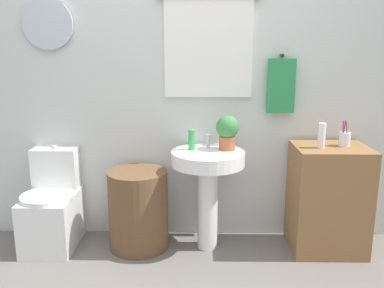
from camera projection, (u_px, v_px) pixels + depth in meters
The scene contains 10 objects.
back_wall at pixel (183, 71), 3.13m from camera, with size 4.40×0.18×2.60m.
toilet at pixel (53, 209), 3.13m from camera, with size 0.38×0.51×0.75m.
laundry_hamper at pixel (138, 210), 3.08m from camera, with size 0.44×0.44×0.60m, color brown.
pedestal_sink at pixel (208, 175), 3.01m from camera, with size 0.53×0.53×0.75m.
faucet at pixel (208, 141), 3.07m from camera, with size 0.03×0.03×0.10m, color silver.
wooden_cabinet at pixel (328, 199), 3.04m from camera, with size 0.52×0.44×0.79m, color olive.
soap_bottle at pixel (192, 140), 3.00m from camera, with size 0.05×0.05×0.15m, color green.
potted_plant at pixel (227, 131), 2.99m from camera, with size 0.17×0.17×0.25m.
lotion_bottle at pixel (322, 135), 2.89m from camera, with size 0.05×0.05×0.18m, color white.
toothbrush_cup at pixel (345, 139), 2.95m from camera, with size 0.08×0.08×0.19m.
Camera 1 is at (0.13, -2.03, 1.49)m, focal length 38.63 mm.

